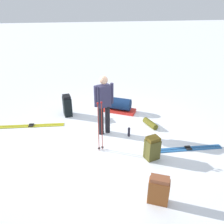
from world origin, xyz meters
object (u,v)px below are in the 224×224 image
Objects in this scene: gear_sled at (119,105)px; sleeping_mat_rolled at (150,124)px; skier_standing at (104,103)px; thermos_bottle at (129,132)px; backpack_bright at (67,106)px; ski_pair_near at (31,126)px; ski_pair_far at (188,149)px; ski_poles_planted_near at (100,124)px; backpack_large_dark at (159,190)px; backpack_small_spare at (152,148)px.

gear_sled is 1.37m from sleeping_mat_rolled.
skier_standing is 1.09m from thermos_bottle.
skier_standing is at bearing 126.97° from backpack_bright.
ski_pair_near is at bearing -10.98° from sleeping_mat_rolled.
gear_sled is 4.52× the size of thermos_bottle.
backpack_bright is at bearing -44.84° from thermos_bottle.
backpack_bright is 0.60× the size of gear_sled.
ski_poles_planted_near is at bearing -10.39° from ski_pair_far.
skier_standing is 3.09× the size of sleeping_mat_rolled.
ski_pair_far is 6.83× the size of thermos_bottle.
ski_pair_near is 4.40m from backpack_large_dark.
sleeping_mat_rolled is (-1.43, -0.12, -0.86)m from skier_standing.
ski_poles_planted_near is (0.81, -1.85, 0.45)m from backpack_large_dark.
backpack_large_dark is 1.07× the size of sleeping_mat_rolled.
ski_pair_far is at bearing 148.91° from skier_standing.
sleeping_mat_rolled is (-0.84, -2.76, -0.20)m from backpack_large_dark.
thermos_bottle is (0.28, -1.06, -0.16)m from backpack_small_spare.
sleeping_mat_rolled is at bearing -175.29° from skier_standing.
backpack_small_spare reaches higher than gear_sled.
backpack_bright is at bearing -69.80° from ski_poles_planted_near.
backpack_large_dark is 2.07m from ski_poles_planted_near.
thermos_bottle is at bearing 154.88° from skier_standing.
skier_standing is 1.65m from gear_sled.
gear_sled is (-0.14, -3.94, -0.06)m from backpack_large_dark.
ski_poles_planted_near is at bearing 110.20° from backpack_bright.
sleeping_mat_rolled is at bearing -106.95° from backpack_large_dark.
backpack_bright is at bearing -68.16° from backpack_large_dark.
ski_pair_far is 3.02× the size of backpack_large_dark.
backpack_small_spare is 2.66m from gear_sled.
sleeping_mat_rolled is 2.12× the size of thermos_bottle.
ski_pair_near is at bearing -51.78° from backpack_large_dark.
backpack_large_dark is at bearing 45.82° from ski_pair_far.
ski_poles_planted_near is at bearing 29.33° from thermos_bottle.
backpack_large_dark is at bearing 74.91° from backpack_small_spare.
gear_sled is at bearing -63.19° from ski_pair_far.
skier_standing reaches higher than sleeping_mat_rolled.
thermos_bottle is (-0.87, -0.49, -0.61)m from ski_poles_planted_near.
gear_sled reaches higher than thermos_bottle.
skier_standing reaches higher than thermos_bottle.
backpack_bright is at bearing -54.35° from backpack_small_spare.
backpack_large_dark reaches higher than ski_pair_far.
gear_sled reaches higher than sleeping_mat_rolled.
ski_pair_far is (-1.99, 1.20, -0.94)m from skier_standing.
ski_poles_planted_near is (0.23, 0.79, -0.21)m from skier_standing.
ski_pair_near is 1.68× the size of gear_sled.
gear_sled is (0.20, -2.66, -0.06)m from backpack_small_spare.
backpack_bright is 2.74m from sleeping_mat_rolled.
backpack_large_dark is 2.35m from thermos_bottle.
ski_pair_far is at bearing 116.81° from gear_sled.
skier_standing is 0.86× the size of ski_pair_near.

